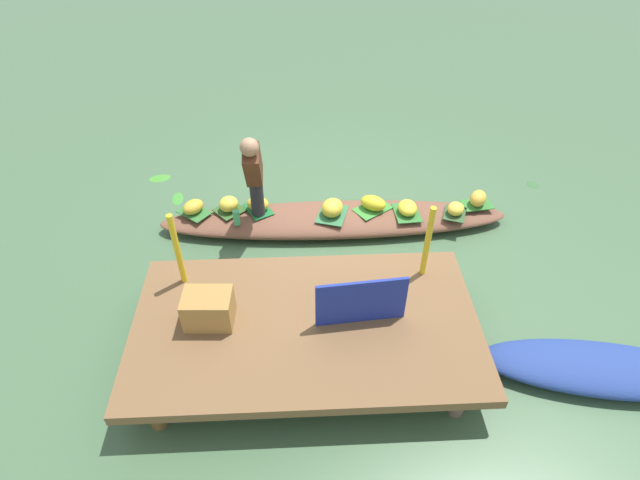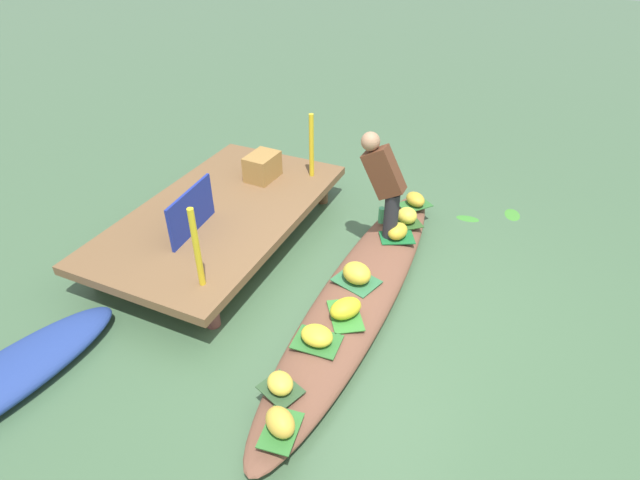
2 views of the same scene
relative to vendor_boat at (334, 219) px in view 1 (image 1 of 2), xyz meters
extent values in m
plane|color=#436543|center=(0.00, 0.00, -0.12)|extent=(40.00, 40.00, 0.00)
cube|color=brown|center=(0.39, 1.88, 0.24)|extent=(3.20, 1.80, 0.10)
cylinder|color=brown|center=(-0.89, 1.16, 0.04)|extent=(0.14, 0.14, 0.31)
cylinder|color=brown|center=(1.67, 1.16, 0.04)|extent=(0.14, 0.14, 0.31)
cylinder|color=brown|center=(-0.89, 2.60, 0.04)|extent=(0.14, 0.14, 0.31)
cylinder|color=brown|center=(1.67, 2.60, 0.04)|extent=(0.14, 0.14, 0.31)
ellipsoid|color=brown|center=(0.00, 0.00, 0.00)|extent=(4.28, 0.72, 0.23)
ellipsoid|color=navy|center=(-2.30, 2.31, 0.00)|extent=(2.28, 0.99, 0.23)
cube|color=#316E42|center=(0.03, 0.05, 0.12)|extent=(0.44, 0.50, 0.01)
ellipsoid|color=gold|center=(0.03, 0.05, 0.22)|extent=(0.35, 0.38, 0.20)
cube|color=#2D5624|center=(1.28, -0.09, 0.12)|extent=(0.44, 0.44, 0.01)
ellipsoid|color=yellow|center=(1.28, -0.09, 0.21)|extent=(0.33, 0.33, 0.18)
cube|color=#196730|center=(0.93, -0.09, 0.12)|extent=(0.41, 0.45, 0.01)
ellipsoid|color=gold|center=(0.93, -0.09, 0.21)|extent=(0.30, 0.25, 0.17)
cube|color=#337730|center=(-1.78, -0.07, 0.12)|extent=(0.40, 0.30, 0.01)
ellipsoid|color=gold|center=(-1.78, -0.07, 0.22)|extent=(0.30, 0.32, 0.19)
cube|color=#306C30|center=(1.71, -0.07, 0.12)|extent=(0.46, 0.44, 0.01)
ellipsoid|color=gold|center=(1.71, -0.07, 0.20)|extent=(0.33, 0.34, 0.16)
cube|color=#2F4F2D|center=(-1.46, 0.11, 0.12)|extent=(0.35, 0.39, 0.01)
ellipsoid|color=yellow|center=(-1.46, 0.11, 0.20)|extent=(0.29, 0.30, 0.15)
cube|color=#398632|center=(-0.48, -0.04, 0.12)|extent=(0.52, 0.48, 0.01)
ellipsoid|color=yellow|center=(-0.48, -0.04, 0.21)|extent=(0.38, 0.35, 0.17)
cube|color=#30702F|center=(-0.88, 0.06, 0.12)|extent=(0.33, 0.42, 0.01)
ellipsoid|color=yellow|center=(-0.88, 0.06, 0.20)|extent=(0.25, 0.30, 0.15)
cylinder|color=#28282D|center=(0.92, 0.00, 0.39)|extent=(0.16, 0.16, 0.55)
cube|color=#552E1C|center=(0.92, 0.12, 0.90)|extent=(0.18, 0.49, 0.59)
sphere|color=#9E7556|center=(0.92, 0.29, 1.22)|extent=(0.20, 0.20, 0.20)
cylinder|color=#44AA6A|center=(1.17, 0.18, 0.21)|extent=(0.08, 0.08, 0.19)
cube|color=navy|center=(-0.11, 1.88, 0.54)|extent=(0.83, 0.11, 0.50)
cylinder|color=yellow|center=(-0.81, 1.28, 0.70)|extent=(0.06, 0.06, 0.82)
cylinder|color=yellow|center=(1.59, 1.28, 0.70)|extent=(0.06, 0.06, 0.82)
cube|color=#A3783B|center=(1.27, 1.82, 0.45)|extent=(0.45, 0.34, 0.32)
ellipsoid|color=#3D8B30|center=(2.06, -0.70, -0.11)|extent=(0.18, 0.30, 0.01)
ellipsoid|color=#418D2F|center=(2.39, -1.20, -0.11)|extent=(0.33, 0.25, 0.01)
ellipsoid|color=#366036|center=(-2.83, -0.79, -0.11)|extent=(0.20, 0.22, 0.01)
camera|label=1|loc=(0.41, 4.98, 3.95)|focal=28.85mm
camera|label=2|loc=(-3.69, -1.25, 3.35)|focal=28.49mm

